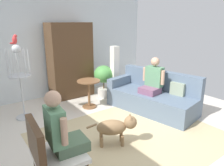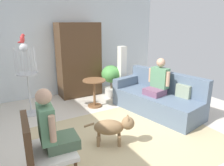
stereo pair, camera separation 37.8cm
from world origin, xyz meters
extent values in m
plane|color=beige|center=(0.00, 0.00, 0.00)|extent=(6.73, 6.73, 0.00)
cube|color=silver|center=(0.00, 2.86, 1.43)|extent=(6.00, 0.12, 2.86)
cube|color=#C6B284|center=(0.14, -0.22, 0.00)|extent=(3.20, 2.57, 0.01)
cube|color=slate|center=(1.33, 0.41, 0.22)|extent=(1.26, 2.18, 0.45)
cube|color=slate|center=(1.68, 0.48, 0.67)|extent=(0.56, 2.04, 0.45)
cube|color=slate|center=(1.15, 1.33, 0.55)|extent=(0.91, 0.34, 0.21)
cube|color=gray|center=(1.64, -0.05, 0.59)|extent=(0.16, 0.33, 0.28)
cylinder|color=#4C331E|center=(-1.05, -0.24, 0.18)|extent=(0.04, 0.04, 0.36)
cylinder|color=#4C331E|center=(-1.55, -0.19, 0.18)|extent=(0.04, 0.04, 0.36)
cube|color=white|center=(-1.32, -0.50, 0.39)|extent=(0.66, 0.72, 0.06)
cube|color=#4C331E|center=(-1.58, -0.48, 0.66)|extent=(0.14, 0.68, 0.47)
cube|color=#774C68|center=(1.24, 0.40, 0.52)|extent=(0.45, 0.46, 0.14)
cube|color=#598C66|center=(1.40, 0.43, 0.81)|extent=(0.25, 0.43, 0.45)
sphere|color=tan|center=(1.40, 0.43, 1.16)|extent=(0.19, 0.19, 0.19)
cylinder|color=tan|center=(1.40, 0.18, 0.83)|extent=(0.08, 0.08, 0.32)
cylinder|color=tan|center=(1.31, 0.65, 0.83)|extent=(0.08, 0.08, 0.32)
cube|color=#4B634B|center=(-1.16, -0.51, 0.49)|extent=(0.45, 0.40, 0.14)
cube|color=#598C66|center=(-1.34, -0.50, 0.80)|extent=(0.21, 0.38, 0.47)
sphere|color=tan|center=(-1.34, -0.50, 1.16)|extent=(0.20, 0.20, 0.20)
cylinder|color=tan|center=(-1.28, -0.28, 0.82)|extent=(0.08, 0.08, 0.33)
cylinder|color=tan|center=(-1.32, -0.72, 0.82)|extent=(0.08, 0.08, 0.33)
cylinder|color=brown|center=(0.24, 1.44, 0.67)|extent=(0.55, 0.55, 0.02)
cylinder|color=brown|center=(0.24, 1.44, 0.33)|extent=(0.06, 0.06, 0.65)
cylinder|color=brown|center=(0.24, 1.44, 0.01)|extent=(0.34, 0.34, 0.03)
ellipsoid|color=olive|center=(-0.28, -0.20, 0.32)|extent=(0.56, 0.48, 0.26)
sphere|color=olive|center=(0.00, -0.36, 0.40)|extent=(0.22, 0.22, 0.22)
cone|color=olive|center=(0.02, -0.32, 0.51)|extent=(0.06, 0.06, 0.06)
cone|color=olive|center=(-0.03, -0.41, 0.51)|extent=(0.06, 0.06, 0.06)
cylinder|color=olive|center=(-0.56, -0.03, 0.36)|extent=(0.17, 0.12, 0.10)
cylinder|color=olive|center=(-0.08, -0.23, 0.09)|extent=(0.06, 0.06, 0.19)
cylinder|color=olive|center=(-0.16, -0.36, 0.09)|extent=(0.06, 0.06, 0.19)
cylinder|color=olive|center=(-0.39, -0.05, 0.09)|extent=(0.06, 0.06, 0.19)
cylinder|color=olive|center=(-0.47, -0.18, 0.09)|extent=(0.06, 0.06, 0.19)
cylinder|color=silver|center=(-1.20, 1.76, 0.01)|extent=(0.36, 0.36, 0.03)
cylinder|color=silver|center=(-1.20, 1.76, 0.47)|extent=(0.04, 0.04, 0.93)
cylinder|color=silver|center=(-1.20, 1.76, 0.94)|extent=(0.45, 0.45, 0.02)
cylinder|color=silver|center=(-0.98, 1.76, 1.23)|extent=(0.01, 0.01, 0.55)
cylinder|color=silver|center=(-1.02, 1.88, 1.23)|extent=(0.01, 0.01, 0.55)
cylinder|color=silver|center=(-1.13, 1.96, 1.23)|extent=(0.01, 0.01, 0.55)
cylinder|color=silver|center=(-1.26, 1.96, 1.23)|extent=(0.01, 0.01, 0.55)
cylinder|color=silver|center=(-1.37, 1.88, 1.23)|extent=(0.01, 0.01, 0.55)
cylinder|color=silver|center=(-1.41, 1.76, 1.23)|extent=(0.01, 0.01, 0.55)
cylinder|color=silver|center=(-1.37, 1.63, 1.23)|extent=(0.01, 0.01, 0.55)
cylinder|color=silver|center=(-1.26, 1.55, 1.23)|extent=(0.01, 0.01, 0.55)
cylinder|color=silver|center=(-1.13, 1.55, 1.23)|extent=(0.01, 0.01, 0.55)
cylinder|color=silver|center=(-1.02, 1.63, 1.23)|extent=(0.01, 0.01, 0.55)
sphere|color=silver|center=(-1.20, 1.76, 1.50)|extent=(0.18, 0.18, 0.18)
ellipsoid|color=red|center=(-1.21, 1.76, 1.67)|extent=(0.09, 0.10, 0.16)
sphere|color=red|center=(-1.19, 1.76, 1.75)|extent=(0.07, 0.07, 0.07)
cone|color=#D8BF4C|center=(-1.15, 1.76, 1.75)|extent=(0.03, 0.02, 0.02)
ellipsoid|color=red|center=(-1.25, 1.76, 1.61)|extent=(0.12, 0.03, 0.04)
cylinder|color=beige|center=(0.94, 1.84, 0.12)|extent=(0.34, 0.34, 0.24)
cylinder|color=brown|center=(0.94, 1.84, 0.34)|extent=(0.03, 0.03, 0.20)
ellipsoid|color=#4C9345|center=(0.94, 1.84, 0.65)|extent=(0.52, 0.52, 0.47)
cube|color=#4C4742|center=(1.15, 1.62, 0.03)|extent=(0.20, 0.20, 0.06)
cube|color=white|center=(1.15, 1.62, 0.73)|extent=(0.18, 0.18, 1.35)
cube|color=#4C331E|center=(0.27, 2.45, 1.00)|extent=(1.13, 0.56, 2.00)
camera|label=1|loc=(-2.15, -2.78, 2.04)|focal=33.90mm
camera|label=2|loc=(-1.83, -2.99, 2.04)|focal=33.90mm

